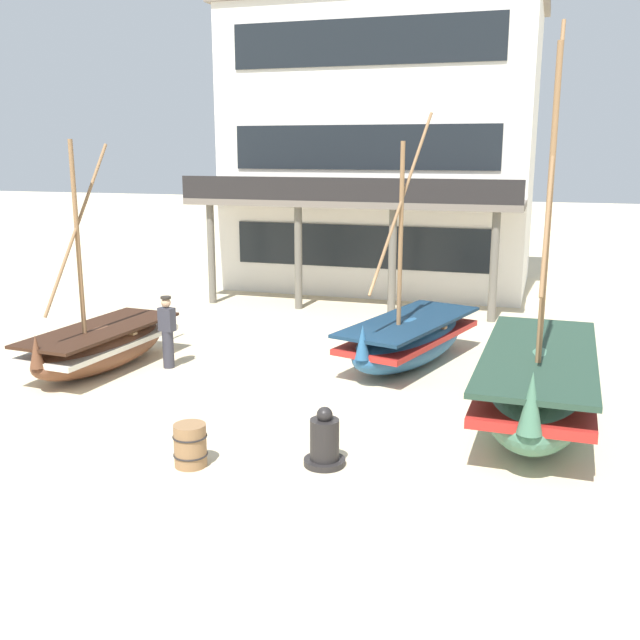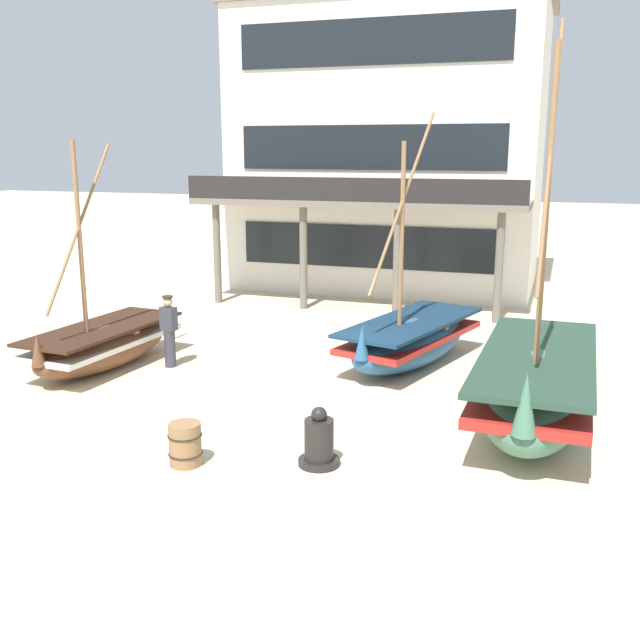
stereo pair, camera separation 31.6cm
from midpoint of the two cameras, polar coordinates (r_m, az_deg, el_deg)
The scene contains 8 objects.
ground_plane at distance 15.04m, azimuth -1.76°, elevation -6.04°, with size 120.00×120.00×0.00m, color beige.
fishing_boat_near_left at distance 17.23m, azimuth 6.42°, elevation -1.51°, with size 2.83×4.81×5.77m.
fishing_boat_centre_large at distance 13.93m, azimuth 15.97°, elevation -4.84°, with size 2.09×5.72×7.06m.
fishing_boat_far_right at distance 17.54m, azimuth -17.24°, elevation -1.93°, with size 1.94×4.29×5.15m.
fisherman_by_hull at distance 17.19m, azimuth -12.33°, elevation -0.97°, with size 0.39×0.28×1.68m.
capstan_winch at distance 11.83m, azimuth -0.42°, elevation -9.51°, with size 0.68×0.68×0.98m.
wooden_barrel at distance 12.03m, azimuth -10.84°, elevation -9.56°, with size 0.56×0.56×0.70m.
harbor_building_main at distance 27.30m, azimuth 4.64°, elevation 13.23°, with size 10.90×8.84×9.98m.
Camera 1 is at (4.55, -13.45, 4.96)m, focal length 41.04 mm.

